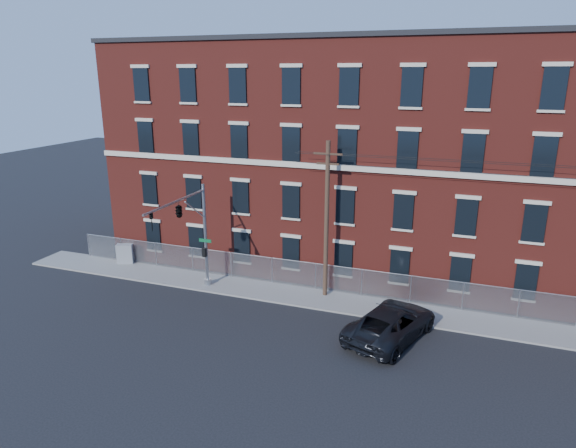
% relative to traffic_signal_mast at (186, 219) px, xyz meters
% --- Properties ---
extents(ground, '(140.00, 140.00, 0.00)m').
position_rel_traffic_signal_mast_xyz_m(ground, '(6.00, -2.18, -5.39)').
color(ground, black).
rests_on(ground, ground).
extents(sidewalk, '(65.00, 3.00, 0.12)m').
position_rel_traffic_signal_mast_xyz_m(sidewalk, '(18.00, 2.82, -5.33)').
color(sidewalk, gray).
rests_on(sidewalk, ground).
extents(mill_building, '(55.30, 14.32, 16.30)m').
position_rel_traffic_signal_mast_xyz_m(mill_building, '(18.00, 11.75, 2.76)').
color(mill_building, maroon).
rests_on(mill_building, ground).
extents(chain_link_fence, '(59.06, 0.06, 1.85)m').
position_rel_traffic_signal_mast_xyz_m(chain_link_fence, '(18.00, 4.12, -4.33)').
color(chain_link_fence, '#A5A8AD').
rests_on(chain_link_fence, ground).
extents(traffic_signal_mast, '(0.90, 6.75, 7.00)m').
position_rel_traffic_signal_mast_xyz_m(traffic_signal_mast, '(0.00, 0.00, 0.00)').
color(traffic_signal_mast, '#9EA0A5').
rests_on(traffic_signal_mast, ground).
extents(utility_pole_near, '(1.80, 0.28, 10.00)m').
position_rel_traffic_signal_mast_xyz_m(utility_pole_near, '(8.00, 3.42, -0.05)').
color(utility_pole_near, '#473123').
rests_on(utility_pole_near, ground).
extents(pickup_truck, '(4.94, 7.12, 1.81)m').
position_rel_traffic_signal_mast_xyz_m(pickup_truck, '(12.87, -0.54, -4.49)').
color(pickup_truck, black).
rests_on(pickup_truck, ground).
extents(utility_cabinet, '(1.32, 0.99, 1.48)m').
position_rel_traffic_signal_mast_xyz_m(utility_cabinet, '(-7.84, 3.82, -4.53)').
color(utility_cabinet, gray).
rests_on(utility_cabinet, sidewalk).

